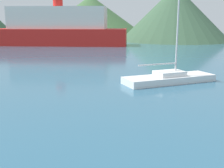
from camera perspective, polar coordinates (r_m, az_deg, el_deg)
sailboat_inner at (r=20.81m, az=11.57°, el=1.36°), size 6.76×5.60×9.61m
ferry_distant at (r=54.84m, az=-10.74°, el=11.00°), size 26.19×10.59×8.64m
hill_central at (r=77.86m, az=-4.32°, el=13.40°), size 31.83×31.83×11.20m
hill_east at (r=68.25m, az=12.62°, el=13.78°), size 25.35×25.35×12.39m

